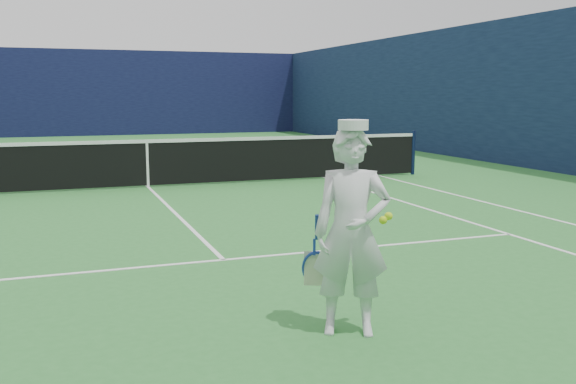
% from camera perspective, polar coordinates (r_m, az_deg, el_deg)
% --- Properties ---
extents(ground, '(80.00, 80.00, 0.00)m').
position_cam_1_polar(ground, '(13.86, -12.32, 0.42)').
color(ground, '#2B722E').
rests_on(ground, ground).
extents(court_markings, '(11.03, 23.83, 0.01)m').
position_cam_1_polar(court_markings, '(13.86, -12.32, 0.44)').
color(court_markings, white).
rests_on(court_markings, ground).
extents(windscreen_fence, '(20.12, 36.12, 4.00)m').
position_cam_1_polar(windscreen_fence, '(13.72, -12.59, 8.71)').
color(windscreen_fence, '#0E1234').
rests_on(windscreen_fence, ground).
extents(tennis_net, '(12.88, 0.09, 1.07)m').
position_cam_1_polar(tennis_net, '(13.79, -12.39, 2.70)').
color(tennis_net, '#141E4C').
rests_on(tennis_net, ground).
extents(tennis_player, '(0.73, 0.71, 1.75)m').
position_cam_1_polar(tennis_player, '(5.20, 5.66, -3.51)').
color(tennis_player, silver).
rests_on(tennis_player, ground).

